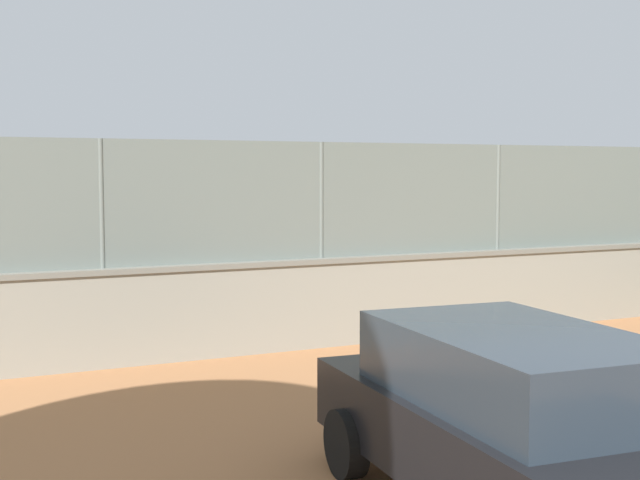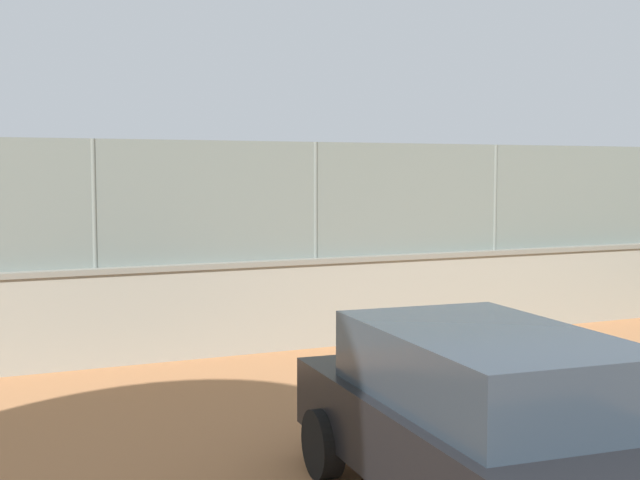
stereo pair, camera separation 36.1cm
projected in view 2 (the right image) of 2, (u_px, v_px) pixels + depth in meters
name	position (u px, v px, depth m)	size (l,w,h in m)	color
ground_plane	(292.00, 262.00, 25.89)	(260.00, 260.00, 0.00)	#A36B42
perimeter_wall	(409.00, 295.00, 14.11)	(24.01, 1.05, 1.38)	gray
fence_panel_on_wall	(410.00, 199.00, 13.98)	(23.59, 0.67, 1.79)	slate
player_crossing_court	(186.00, 266.00, 16.38)	(1.24, 0.74, 1.57)	#591919
player_near_wall_returning	(352.00, 234.00, 23.39)	(1.17, 0.79, 1.69)	navy
sports_ball	(209.00, 316.00, 15.86)	(0.11, 0.11, 0.11)	white
spare_ball_by_wall	(399.00, 318.00, 15.52)	(0.15, 0.15, 0.15)	orange
parked_car_black	(498.00, 428.00, 6.50)	(2.14, 4.64, 1.50)	black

